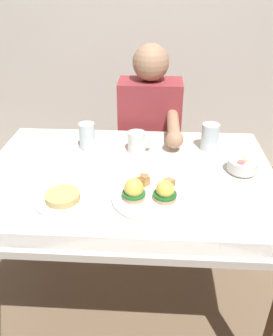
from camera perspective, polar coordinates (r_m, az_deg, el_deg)
name	(u,v)px	position (r m, az deg, el deg)	size (l,w,h in m)	color
ground_plane	(129,301)	(1.89, -1.20, -20.89)	(6.00, 6.00, 0.00)	#7F664C
dining_table	(128,198)	(1.46, -1.46, -4.95)	(1.20, 0.90, 0.74)	silver
eggs_benedict_plate	(149,194)	(1.25, 2.07, -4.26)	(0.27, 0.27, 0.09)	white
fruit_bowl	(242,166)	(1.48, 16.93, 0.37)	(0.12, 0.12, 0.06)	white
coffee_mug	(137,141)	(1.57, 0.09, 4.38)	(0.11, 0.08, 0.09)	white
fork	(191,163)	(1.51, 8.90, 0.81)	(0.16, 0.05, 0.00)	silver
water_glass_near	(210,138)	(1.62, 11.90, 4.83)	(0.08, 0.08, 0.12)	silver
water_glass_far	(87,138)	(1.61, -8.07, 4.93)	(0.07, 0.07, 0.12)	silver
side_plate	(63,199)	(1.27, -11.97, -4.96)	(0.20, 0.20, 0.04)	white
diner_person	(150,135)	(1.97, 2.22, 5.42)	(0.34, 0.54, 1.14)	#33333D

